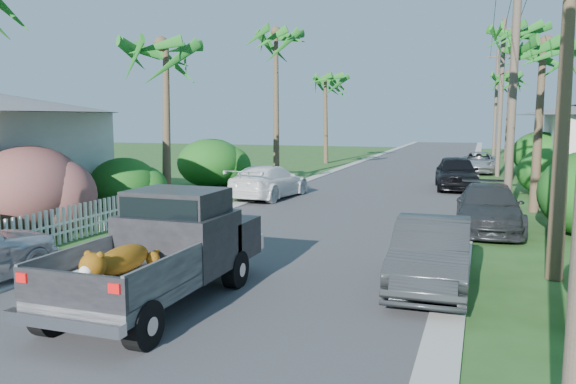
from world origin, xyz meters
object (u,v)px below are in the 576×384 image
at_px(parked_car_rf, 456,173).
at_px(palm_r_d, 510,74).
at_px(palm_l_d, 326,77).
at_px(utility_pole_d, 496,104).
at_px(parked_car_lf, 269,182).
at_px(palm_l_c, 276,33).
at_px(parked_car_rm, 489,208).
at_px(palm_r_b, 543,45).
at_px(parked_car_rd, 478,163).
at_px(palm_l_b, 164,45).
at_px(utility_pole_c, 501,97).
at_px(utility_pole_b, 513,81).
at_px(pickup_truck, 170,247).
at_px(palm_r_c, 517,29).
at_px(parked_car_rn, 432,255).

distance_m(parked_car_rf, palm_r_d, 20.18).
xyz_separation_m(palm_l_d, utility_pole_d, (12.10, 9.00, -1.84)).
bearing_deg(parked_car_lf, palm_l_d, -76.31).
relative_size(palm_l_c, utility_pole_d, 1.02).
bearing_deg(parked_car_rm, palm_l_d, 114.41).
distance_m(palm_l_c, palm_r_b, 14.55).
distance_m(parked_car_rd, parked_car_lf, 17.01).
bearing_deg(palm_l_b, utility_pole_d, 68.20).
height_order(parked_car_lf, utility_pole_c, utility_pole_c).
distance_m(parked_car_lf, palm_l_d, 19.87).
xyz_separation_m(palm_l_c, utility_pole_b, (11.60, -9.00, -3.31)).
xyz_separation_m(parked_car_lf, utility_pole_c, (9.39, 12.83, 3.90)).
distance_m(pickup_truck, palm_l_c, 21.80).
bearing_deg(palm_l_c, pickup_truck, -75.16).
distance_m(parked_car_rf, palm_r_c, 9.27).
distance_m(palm_l_c, utility_pole_d, 24.22).
height_order(palm_r_d, utility_pole_b, utility_pole_b).
bearing_deg(palm_r_c, palm_l_c, -161.85).
distance_m(parked_car_rd, utility_pole_b, 17.49).
xyz_separation_m(parked_car_lf, palm_l_c, (-2.21, 6.83, 7.21)).
bearing_deg(parked_car_rf, palm_l_d, 121.52).
bearing_deg(utility_pole_c, parked_car_lf, -126.19).
xyz_separation_m(parked_car_rn, parked_car_rd, (0.65, 25.67, -0.04)).
xyz_separation_m(pickup_truck, palm_l_b, (-6.10, 9.99, 5.14)).
distance_m(pickup_truck, palm_r_c, 25.95).
height_order(parked_car_rd, palm_l_c, palm_l_c).
height_order(pickup_truck, parked_car_rf, pickup_truck).
distance_m(parked_car_rn, palm_r_d, 36.27).
bearing_deg(parked_car_lf, pickup_truck, 108.70).
distance_m(parked_car_rf, utility_pole_d, 22.48).
bearing_deg(parked_car_rf, pickup_truck, -108.99).
distance_m(pickup_truck, palm_r_d, 39.09).
bearing_deg(utility_pole_d, parked_car_rm, -91.07).
height_order(pickup_truck, palm_l_b, palm_l_b).
bearing_deg(parked_car_rd, parked_car_lf, -118.73).
bearing_deg(parked_car_rm, utility_pole_b, 71.35).
bearing_deg(utility_pole_d, parked_car_rd, -94.73).
bearing_deg(palm_l_d, parked_car_rf, -52.30).
bearing_deg(parked_car_rd, utility_pole_d, 85.80).
bearing_deg(parked_car_rf, parked_car_lf, -148.21).
relative_size(pickup_truck, parked_car_lf, 1.06).
bearing_deg(palm_l_b, parked_car_rn, -35.68).
xyz_separation_m(palm_l_b, palm_r_c, (13.00, 14.00, 1.96)).
height_order(pickup_truck, palm_r_d, palm_r_d).
height_order(parked_car_rm, palm_r_c, palm_r_c).
height_order(palm_r_b, utility_pole_c, utility_pole_c).
bearing_deg(palm_r_c, parked_car_rf, -117.16).
xyz_separation_m(parked_car_lf, palm_l_d, (-2.71, 18.83, 5.74)).
distance_m(parked_car_rd, palm_r_c, 8.64).
distance_m(parked_car_rm, parked_car_lf, 9.74).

